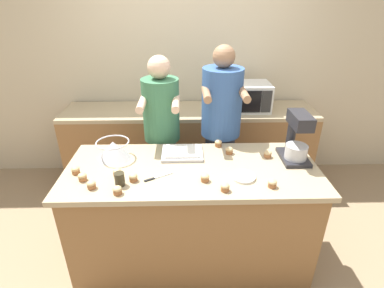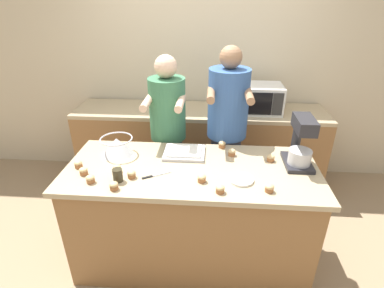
{
  "view_description": "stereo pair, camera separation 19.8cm",
  "coord_description": "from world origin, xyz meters",
  "px_view_note": "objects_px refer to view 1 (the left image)",
  "views": [
    {
      "loc": [
        -0.05,
        -1.94,
        2.1
      ],
      "look_at": [
        0.0,
        0.04,
        1.1
      ],
      "focal_mm": 28.0,
      "sensor_mm": 36.0,
      "label": 1
    },
    {
      "loc": [
        0.15,
        -1.94,
        2.1
      ],
      "look_at": [
        0.0,
        0.04,
        1.1
      ],
      "focal_mm": 28.0,
      "sensor_mm": 36.0,
      "label": 2
    }
  ],
  "objects_px": {
    "cupcake_4": "(82,177)",
    "cupcake_7": "(272,183)",
    "cupcake_8": "(117,172)",
    "cupcake_11": "(76,170)",
    "drinking_glass": "(120,179)",
    "cupcake_10": "(205,178)",
    "cupcake_0": "(91,185)",
    "mixing_bowl": "(113,149)",
    "cupcake_6": "(133,177)",
    "cupcake_2": "(218,143)",
    "microwave_oven": "(245,96)",
    "knife": "(157,178)",
    "small_plate": "(243,177)",
    "cupcake_5": "(117,190)",
    "baking_tray": "(182,153)",
    "cupcake_9": "(229,150)",
    "person_right": "(220,136)",
    "cupcake_3": "(225,187)",
    "cupcake_1": "(268,154)",
    "stand_mixer": "(296,140)"
  },
  "relations": [
    {
      "from": "cupcake_2",
      "to": "cupcake_4",
      "type": "distance_m",
      "value": 1.13
    },
    {
      "from": "knife",
      "to": "cupcake_6",
      "type": "bearing_deg",
      "value": -167.85
    },
    {
      "from": "cupcake_8",
      "to": "cupcake_11",
      "type": "xyz_separation_m",
      "value": [
        -0.31,
        0.04,
        0.0
      ]
    },
    {
      "from": "cupcake_1",
      "to": "cupcake_9",
      "type": "bearing_deg",
      "value": 167.12
    },
    {
      "from": "person_right",
      "to": "cupcake_2",
      "type": "relative_size",
      "value": 28.8
    },
    {
      "from": "cupcake_3",
      "to": "cupcake_5",
      "type": "height_order",
      "value": "same"
    },
    {
      "from": "microwave_oven",
      "to": "cupcake_9",
      "type": "height_order",
      "value": "microwave_oven"
    },
    {
      "from": "mixing_bowl",
      "to": "cupcake_2",
      "type": "relative_size",
      "value": 4.38
    },
    {
      "from": "microwave_oven",
      "to": "cupcake_1",
      "type": "height_order",
      "value": "microwave_oven"
    },
    {
      "from": "cupcake_9",
      "to": "mixing_bowl",
      "type": "bearing_deg",
      "value": -177.36
    },
    {
      "from": "mixing_bowl",
      "to": "cupcake_9",
      "type": "xyz_separation_m",
      "value": [
        0.93,
        0.04,
        -0.05
      ]
    },
    {
      "from": "cupcake_2",
      "to": "cupcake_5",
      "type": "distance_m",
      "value": 0.99
    },
    {
      "from": "mixing_bowl",
      "to": "small_plate",
      "type": "distance_m",
      "value": 1.04
    },
    {
      "from": "knife",
      "to": "cupcake_5",
      "type": "xyz_separation_m",
      "value": [
        -0.24,
        -0.19,
        0.03
      ]
    },
    {
      "from": "small_plate",
      "to": "cupcake_9",
      "type": "relative_size",
      "value": 2.89
    },
    {
      "from": "cupcake_1",
      "to": "cupcake_8",
      "type": "bearing_deg",
      "value": -167.95
    },
    {
      "from": "cupcake_5",
      "to": "microwave_oven",
      "type": "bearing_deg",
      "value": 54.05
    },
    {
      "from": "person_right",
      "to": "knife",
      "type": "xyz_separation_m",
      "value": [
        -0.54,
        -0.72,
        0.02
      ]
    },
    {
      "from": "cupcake_3",
      "to": "person_right",
      "type": "bearing_deg",
      "value": 85.69
    },
    {
      "from": "cupcake_4",
      "to": "baking_tray",
      "type": "bearing_deg",
      "value": 27.38
    },
    {
      "from": "cupcake_9",
      "to": "microwave_oven",
      "type": "bearing_deg",
      "value": 73.0
    },
    {
      "from": "baking_tray",
      "to": "microwave_oven",
      "type": "xyz_separation_m",
      "value": [
        0.69,
        1.01,
        0.15
      ]
    },
    {
      "from": "knife",
      "to": "cupcake_8",
      "type": "xyz_separation_m",
      "value": [
        -0.28,
        0.03,
        0.03
      ]
    },
    {
      "from": "person_right",
      "to": "cupcake_4",
      "type": "height_order",
      "value": "person_right"
    },
    {
      "from": "drinking_glass",
      "to": "cupcake_4",
      "type": "height_order",
      "value": "drinking_glass"
    },
    {
      "from": "cupcake_10",
      "to": "cupcake_11",
      "type": "height_order",
      "value": "same"
    },
    {
      "from": "person_right",
      "to": "cupcake_0",
      "type": "height_order",
      "value": "person_right"
    },
    {
      "from": "stand_mixer",
      "to": "cupcake_3",
      "type": "relative_size",
      "value": 6.49
    },
    {
      "from": "drinking_glass",
      "to": "cupcake_10",
      "type": "xyz_separation_m",
      "value": [
        0.59,
        0.03,
        -0.02
      ]
    },
    {
      "from": "cupcake_4",
      "to": "cupcake_7",
      "type": "distance_m",
      "value": 1.32
    },
    {
      "from": "mixing_bowl",
      "to": "cupcake_8",
      "type": "height_order",
      "value": "mixing_bowl"
    },
    {
      "from": "cupcake_4",
      "to": "cupcake_5",
      "type": "relative_size",
      "value": 1.0
    },
    {
      "from": "cupcake_7",
      "to": "cupcake_0",
      "type": "bearing_deg",
      "value": 179.29
    },
    {
      "from": "cupcake_1",
      "to": "cupcake_11",
      "type": "relative_size",
      "value": 1.0
    },
    {
      "from": "microwave_oven",
      "to": "knife",
      "type": "xyz_separation_m",
      "value": [
        -0.88,
        -1.35,
        -0.16
      ]
    },
    {
      "from": "cupcake_4",
      "to": "cupcake_5",
      "type": "height_order",
      "value": "same"
    },
    {
      "from": "cupcake_6",
      "to": "cupcake_11",
      "type": "relative_size",
      "value": 1.0
    },
    {
      "from": "mixing_bowl",
      "to": "cupcake_7",
      "type": "distance_m",
      "value": 1.24
    },
    {
      "from": "drinking_glass",
      "to": "cupcake_10",
      "type": "bearing_deg",
      "value": 3.38
    },
    {
      "from": "knife",
      "to": "cupcake_1",
      "type": "distance_m",
      "value": 0.92
    },
    {
      "from": "cupcake_2",
      "to": "knife",
      "type": "bearing_deg",
      "value": -135.57
    },
    {
      "from": "small_plate",
      "to": "cupcake_10",
      "type": "height_order",
      "value": "cupcake_10"
    },
    {
      "from": "cupcake_4",
      "to": "small_plate",
      "type": "bearing_deg",
      "value": 0.28
    },
    {
      "from": "cupcake_6",
      "to": "cupcake_9",
      "type": "xyz_separation_m",
      "value": [
        0.73,
        0.38,
        0.0
      ]
    },
    {
      "from": "mixing_bowl",
      "to": "cupcake_10",
      "type": "height_order",
      "value": "mixing_bowl"
    },
    {
      "from": "mixing_bowl",
      "to": "cupcake_6",
      "type": "xyz_separation_m",
      "value": [
        0.2,
        -0.34,
        -0.05
      ]
    },
    {
      "from": "cupcake_3",
      "to": "cupcake_7",
      "type": "bearing_deg",
      "value": 6.31
    },
    {
      "from": "cupcake_7",
      "to": "cupcake_11",
      "type": "bearing_deg",
      "value": 171.63
    },
    {
      "from": "cupcake_10",
      "to": "cupcake_5",
      "type": "bearing_deg",
      "value": -166.83
    },
    {
      "from": "mixing_bowl",
      "to": "cupcake_7",
      "type": "xyz_separation_m",
      "value": [
        1.16,
        -0.44,
        -0.05
      ]
    }
  ]
}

